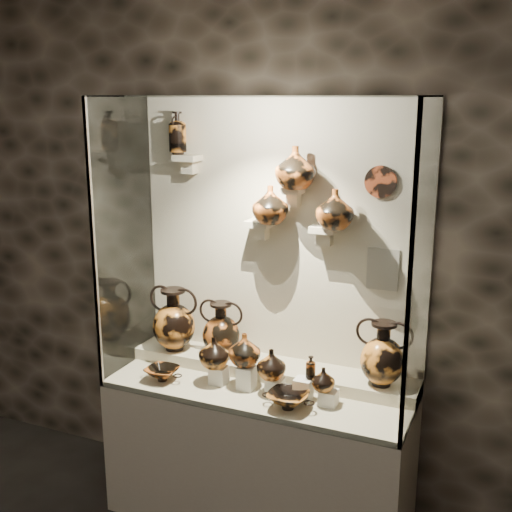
{
  "coord_description": "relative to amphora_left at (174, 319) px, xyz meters",
  "views": [
    {
      "loc": [
        1.29,
        -0.83,
        2.4
      ],
      "look_at": [
        -0.03,
        2.22,
        1.56
      ],
      "focal_mm": 45.0,
      "sensor_mm": 36.0,
      "label": 1
    }
  ],
  "objects": [
    {
      "name": "bracket_ul",
      "position": [
        0.06,
        0.1,
        0.96
      ],
      "size": [
        0.14,
        0.12,
        0.04
      ],
      "primitive_type": "cube",
      "color": "beige",
      "rests_on": "back_panel"
    },
    {
      "name": "jug_b",
      "position": [
        0.55,
        -0.17,
        -0.04
      ],
      "size": [
        0.18,
        0.18,
        0.18
      ],
      "primitive_type": "imported",
      "rotation": [
        0.0,
        0.0,
        0.02
      ],
      "color": "#9F4D1C",
      "rests_on": "pedestal_b"
    },
    {
      "name": "pedestal_b",
      "position": [
        0.56,
        -0.19,
        -0.2
      ],
      "size": [
        0.09,
        0.09,
        0.13
      ],
      "primitive_type": "cube",
      "color": "silver",
      "rests_on": "front_tier"
    },
    {
      "name": "bracket_cb",
      "position": [
        0.71,
        0.1,
        0.81
      ],
      "size": [
        0.1,
        0.12,
        0.04
      ],
      "primitive_type": "cube",
      "color": "beige",
      "rests_on": "back_panel"
    },
    {
      "name": "jug_e",
      "position": [
        1.01,
        -0.2,
        -0.12
      ],
      "size": [
        0.14,
        0.14,
        0.13
      ],
      "primitive_type": "imported",
      "rotation": [
        0.0,
        0.0,
        -0.21
      ],
      "color": "#BF6D24",
      "rests_on": "pedestal_e"
    },
    {
      "name": "front_tier",
      "position": [
        0.61,
        -0.14,
        -0.28
      ],
      "size": [
        1.68,
        0.58,
        0.03
      ],
      "primitive_type": "cube",
      "color": "#BCB092",
      "rests_on": "plinth"
    },
    {
      "name": "frame_post_left",
      "position": [
        -0.23,
        -0.43,
        0.51
      ],
      "size": [
        0.02,
        0.02,
        1.6
      ],
      "primitive_type": "cube",
      "color": "gray",
      "rests_on": "plinth"
    },
    {
      "name": "bracket_ca",
      "position": [
        0.51,
        0.1,
        0.61
      ],
      "size": [
        0.14,
        0.12,
        0.04
      ],
      "primitive_type": "cube",
      "color": "beige",
      "rests_on": "back_panel"
    },
    {
      "name": "pedestal_c",
      "position": [
        0.73,
        -0.19,
        -0.22
      ],
      "size": [
        0.09,
        0.09,
        0.09
      ],
      "primitive_type": "cube",
      "color": "silver",
      "rests_on": "front_tier"
    },
    {
      "name": "kylix_left",
      "position": [
        0.08,
        -0.28,
        -0.22
      ],
      "size": [
        0.29,
        0.26,
        0.09
      ],
      "primitive_type": null,
      "rotation": [
        0.0,
        0.0,
        0.33
      ],
      "color": "#9F4D1C",
      "rests_on": "front_tier"
    },
    {
      "name": "lekythos_small",
      "position": [
        0.93,
        -0.17,
        -0.07
      ],
      "size": [
        0.08,
        0.08,
        0.14
      ],
      "primitive_type": null,
      "rotation": [
        0.0,
        0.0,
        0.43
      ],
      "color": "#9F4D1C",
      "rests_on": "pedestal_d"
    },
    {
      "name": "jug_a",
      "position": [
        0.37,
        -0.2,
        -0.07
      ],
      "size": [
        0.21,
        0.21,
        0.18
      ],
      "primitive_type": "imported",
      "rotation": [
        0.0,
        0.0,
        0.27
      ],
      "color": "#BF6D24",
      "rests_on": "pedestal_a"
    },
    {
      "name": "amphora_mid",
      "position": [
        0.31,
        0.02,
        -0.03
      ],
      "size": [
        0.35,
        0.35,
        0.33
      ],
      "primitive_type": null,
      "rotation": [
        0.0,
        0.0,
        0.42
      ],
      "color": "#9F4D1C",
      "rests_on": "rear_tier"
    },
    {
      "name": "pedestal_a",
      "position": [
        0.39,
        -0.19,
        -0.21
      ],
      "size": [
        0.09,
        0.09,
        0.1
      ],
      "primitive_type": "cube",
      "color": "silver",
      "rests_on": "front_tier"
    },
    {
      "name": "lekythos_tall",
      "position": [
        0.01,
        0.1,
        1.11
      ],
      "size": [
        0.12,
        0.12,
        0.28
      ],
      "primitive_type": null,
      "rotation": [
        0.0,
        0.0,
        0.06
      ],
      "color": "#BF6D24",
      "rests_on": "bracket_ul"
    },
    {
      "name": "ovoid_vase_a",
      "position": [
        0.6,
        0.05,
        0.73
      ],
      "size": [
        0.25,
        0.25,
        0.21
      ],
      "primitive_type": "imported",
      "rotation": [
        0.0,
        0.0,
        0.29
      ],
      "color": "#9F4D1C",
      "rests_on": "bracket_ca"
    },
    {
      "name": "amphora_right",
      "position": [
        1.26,
        0.01,
        -0.02
      ],
      "size": [
        0.31,
        0.31,
        0.35
      ],
      "primitive_type": null,
      "rotation": [
        0.0,
        0.0,
        -0.1
      ],
      "color": "#BF6D24",
      "rests_on": "rear_tier"
    },
    {
      "name": "glass_left",
      "position": [
        -0.23,
        -0.14,
        0.51
      ],
      "size": [
        0.01,
        0.6,
        1.6
      ],
      "primitive_type": "cube",
      "color": "white",
      "rests_on": "plinth"
    },
    {
      "name": "wall_plate",
      "position": [
        1.18,
        0.15,
        0.87
      ],
      "size": [
        0.17,
        0.02,
        0.17
      ],
      "primitive_type": "cylinder",
      "rotation": [
        1.57,
        0.0,
        0.0
      ],
      "color": "#AD4522",
      "rests_on": "back_panel"
    },
    {
      "name": "jug_c",
      "position": [
        0.71,
        -0.19,
        -0.09
      ],
      "size": [
        0.2,
        0.2,
        0.17
      ],
      "primitive_type": "imported",
      "rotation": [
        0.0,
        0.0,
        0.36
      ],
      "color": "#BF6D24",
      "rests_on": "pedestal_c"
    },
    {
      "name": "glass_front",
      "position": [
        0.61,
        -0.43,
        0.51
      ],
      "size": [
        1.7,
        0.01,
        1.6
      ],
      "primitive_type": "cube",
      "color": "white",
      "rests_on": "plinth"
    },
    {
      "name": "info_placard",
      "position": [
        1.21,
        0.16,
        0.4
      ],
      "size": [
        0.17,
        0.01,
        0.23
      ],
      "primitive_type": "cube",
      "color": "beige",
      "rests_on": "back_panel"
    },
    {
      "name": "ovoid_vase_b",
      "position": [
        0.75,
        0.05,
        0.94
      ],
      "size": [
        0.27,
        0.27,
        0.23
      ],
      "primitive_type": "imported",
      "rotation": [
        0.0,
        0.0,
        -0.31
      ],
      "color": "#9F4D1C",
      "rests_on": "bracket_cb"
    },
    {
      "name": "amphora_left",
      "position": [
        0.0,
        0.0,
        0.0
      ],
      "size": [
        0.31,
        0.31,
        0.38
      ],
      "primitive_type": null,
      "rotation": [
        0.0,
        0.0,
        -0.0
      ],
      "color": "#BF6D24",
      "rests_on": "rear_tier"
    },
    {
      "name": "plinth",
      "position": [
        0.61,
        -0.14,
        -0.69
      ],
      "size": [
        1.7,
        0.6,
        0.8
      ],
      "primitive_type": "cube",
      "color": "beige",
      "rests_on": "floor"
    },
    {
      "name": "wall_back",
      "position": [
        0.61,
        0.18,
        0.51
      ],
      "size": [
        5.0,
        0.02,
        3.2
      ],
      "primitive_type": "cube",
      "color": "black",
      "rests_on": "ground"
    },
    {
      "name": "kylix_right",
      "position": [
        0.86,
        -0.31,
        -0.21
      ],
      "size": [
        0.28,
        0.25,
        0.11
      ],
      "primitive_type": null,
      "rotation": [
        0.0,
        0.0,
        -0.06
      ],
      "color": "#BF6D24",
      "rests_on": "front_tier"
    },
    {
      "name": "ovoid_vase_c",
      "position": [
        0.97,
        0.05,
        0.73
      ],
      "size": [
        0.22,
        0.22,
        0.21
      ],
      "primitive_type": "imported",
      "rotation": [
        0.0,
        0.0,
        -0.09
      ],
      "color": "#9F4D1C",
      "rests_on": "bracket_cc"
    },
    {
      "name": "glass_top",
      "position": [
        0.61,
        -0.14,
        1.3
      ],
      "size": [
        1.7,
        0.6,
        0.01
      ],
      "primitive_type": "cube",
      "color": "white",
      "rests_on": "back_panel"
    },
    {
      "name": "glass_right",
      "position": [
        1.46,
        -0.14,
        0.51
      ],
      "size": [
        0.01,
        0.6,
        1.6
      ],
      "primitive_type": "cube",
      "color": "white",
      "rests_on": "plinth"
    },
    {
      "name": "back_panel",
      "position": [
        0.61,
        0.18,
        0.51
      ],
      "size": [
        1.7,
        0.03,
        1.6
      ],
      "primitive_type": "cube",
      "color": "beige",
      "rests_on": "plinth"
    },
    {
      "name": "pedestal_e",
      "position": [
        1.03,
        -0.19,
        -0.22
      ],
      "size": [
        0.09,
        0.09,
        0.08
      ],
      "primitive_type": "cube",
      "color": "silver",
      "rests_on": "front_tier"
    },
    {
      "name": "pedestal_d",
      "position": [
        0.89,
        -0.19,
        -0.2
      ],
      "size": [
        0.09,
        0.09,
        0.12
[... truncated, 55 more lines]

